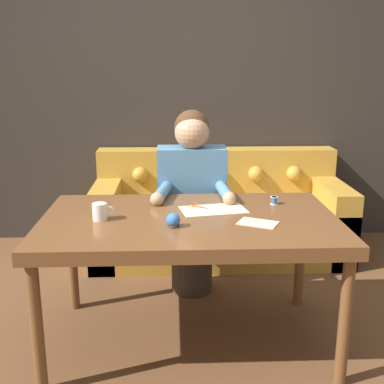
{
  "coord_description": "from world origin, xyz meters",
  "views": [
    {
      "loc": [
        -0.02,
        -2.38,
        1.53
      ],
      "look_at": [
        0.09,
        0.2,
        0.84
      ],
      "focal_mm": 45.0,
      "sensor_mm": 36.0,
      "label": 1
    }
  ],
  "objects_px": {
    "dining_table": "(189,229)",
    "thread_spool": "(274,201)",
    "scissors": "(201,208)",
    "pin_cushion": "(173,221)",
    "mug": "(100,212)",
    "couch": "(219,217)",
    "person": "(192,200)"
  },
  "relations": [
    {
      "from": "dining_table",
      "to": "thread_spool",
      "type": "bearing_deg",
      "value": 23.87
    },
    {
      "from": "scissors",
      "to": "thread_spool",
      "type": "bearing_deg",
      "value": 7.55
    },
    {
      "from": "dining_table",
      "to": "pin_cushion",
      "type": "height_order",
      "value": "pin_cushion"
    },
    {
      "from": "scissors",
      "to": "mug",
      "type": "bearing_deg",
      "value": -160.09
    },
    {
      "from": "couch",
      "to": "thread_spool",
      "type": "xyz_separation_m",
      "value": [
        0.21,
        -1.12,
        0.46
      ]
    },
    {
      "from": "couch",
      "to": "pin_cushion",
      "type": "xyz_separation_m",
      "value": [
        -0.38,
        -1.5,
        0.47
      ]
    },
    {
      "from": "pin_cushion",
      "to": "mug",
      "type": "bearing_deg",
      "value": 161.55
    },
    {
      "from": "pin_cushion",
      "to": "thread_spool",
      "type": "bearing_deg",
      "value": 32.85
    },
    {
      "from": "person",
      "to": "mug",
      "type": "xyz_separation_m",
      "value": [
        -0.5,
        -0.66,
        0.13
      ]
    },
    {
      "from": "couch",
      "to": "mug",
      "type": "distance_m",
      "value": 1.64
    },
    {
      "from": "dining_table",
      "to": "person",
      "type": "height_order",
      "value": "person"
    },
    {
      "from": "dining_table",
      "to": "scissors",
      "type": "height_order",
      "value": "scissors"
    },
    {
      "from": "mug",
      "to": "scissors",
      "type": "bearing_deg",
      "value": 19.91
    },
    {
      "from": "person",
      "to": "scissors",
      "type": "bearing_deg",
      "value": -86.04
    },
    {
      "from": "scissors",
      "to": "dining_table",
      "type": "bearing_deg",
      "value": -113.24
    },
    {
      "from": "mug",
      "to": "thread_spool",
      "type": "relative_size",
      "value": 2.51
    },
    {
      "from": "person",
      "to": "mug",
      "type": "height_order",
      "value": "person"
    },
    {
      "from": "couch",
      "to": "pin_cushion",
      "type": "height_order",
      "value": "couch"
    },
    {
      "from": "couch",
      "to": "thread_spool",
      "type": "bearing_deg",
      "value": -79.37
    },
    {
      "from": "person",
      "to": "pin_cushion",
      "type": "xyz_separation_m",
      "value": [
        -0.12,
        -0.79,
        0.12
      ]
    },
    {
      "from": "thread_spool",
      "to": "pin_cushion",
      "type": "distance_m",
      "value": 0.7
    },
    {
      "from": "scissors",
      "to": "pin_cushion",
      "type": "distance_m",
      "value": 0.36
    },
    {
      "from": "person",
      "to": "scissors",
      "type": "xyz_separation_m",
      "value": [
        0.03,
        -0.46,
        0.09
      ]
    },
    {
      "from": "dining_table",
      "to": "pin_cushion",
      "type": "xyz_separation_m",
      "value": [
        -0.09,
        -0.16,
        0.1
      ]
    },
    {
      "from": "person",
      "to": "thread_spool",
      "type": "height_order",
      "value": "person"
    },
    {
      "from": "couch",
      "to": "pin_cushion",
      "type": "bearing_deg",
      "value": -104.08
    },
    {
      "from": "couch",
      "to": "scissors",
      "type": "bearing_deg",
      "value": -100.54
    },
    {
      "from": "person",
      "to": "mug",
      "type": "bearing_deg",
      "value": -127.46
    },
    {
      "from": "couch",
      "to": "thread_spool",
      "type": "height_order",
      "value": "couch"
    },
    {
      "from": "scissors",
      "to": "pin_cushion",
      "type": "xyz_separation_m",
      "value": [
        -0.16,
        -0.32,
        0.03
      ]
    },
    {
      "from": "mug",
      "to": "pin_cushion",
      "type": "bearing_deg",
      "value": -18.45
    },
    {
      "from": "mug",
      "to": "dining_table",
      "type": "bearing_deg",
      "value": 3.73
    }
  ]
}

